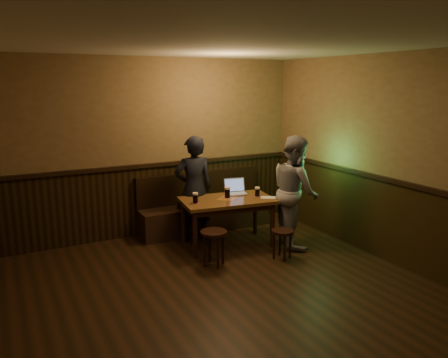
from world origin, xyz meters
TOP-DOWN VIEW (x-y plane):
  - room at (0.00, 0.22)m, footprint 5.04×6.04m
  - bench at (0.79, 2.75)m, footprint 2.20×0.50m
  - pub_table at (0.79, 1.91)m, footprint 1.44×0.94m
  - stool_left at (0.27, 1.34)m, footprint 0.37×0.37m
  - stool_right at (1.22, 1.10)m, footprint 0.39×0.39m
  - pint_left at (0.27, 1.91)m, footprint 0.10×0.10m
  - pint_mid at (0.82, 1.96)m, footprint 0.11×0.11m
  - pint_right at (1.25, 1.82)m, footprint 0.10×0.10m
  - laptop at (1.05, 2.13)m, footprint 0.38×0.33m
  - menu at (1.36, 1.69)m, footprint 0.27×0.25m
  - person_suit at (0.45, 2.37)m, footprint 0.65×0.47m
  - person_grey at (1.71, 1.50)m, footprint 0.83×0.95m

SIDE VIEW (x-z plane):
  - bench at x=0.79m, z-range -0.16..0.79m
  - stool_right at x=1.22m, z-range 0.12..0.54m
  - stool_left at x=0.27m, z-range 0.14..0.63m
  - pub_table at x=0.79m, z-range 0.26..0.99m
  - menu at x=1.36m, z-range 0.72..0.73m
  - laptop at x=1.05m, z-range 0.67..0.90m
  - pint_right at x=1.25m, z-range 0.72..0.87m
  - pint_left at x=0.27m, z-range 0.72..0.88m
  - pint_mid at x=0.82m, z-range 0.72..0.89m
  - person_suit at x=0.45m, z-range 0.00..1.63m
  - person_grey at x=1.71m, z-range 0.00..1.66m
  - room at x=0.00m, z-range -0.22..2.62m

